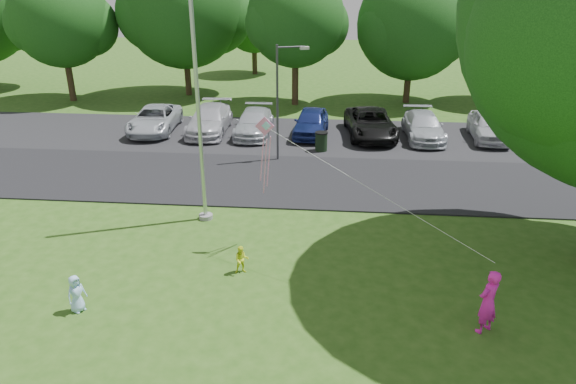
# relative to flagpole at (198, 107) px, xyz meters

# --- Properties ---
(ground) EXTENTS (120.00, 120.00, 0.00)m
(ground) POSITION_rel_flagpole_xyz_m (3.50, -5.00, -4.17)
(ground) COLOR #295215
(ground) RESTS_ON ground
(park_road) EXTENTS (60.00, 6.00, 0.06)m
(park_road) POSITION_rel_flagpole_xyz_m (3.50, 4.00, -4.14)
(park_road) COLOR black
(park_road) RESTS_ON ground
(parking_strip) EXTENTS (42.00, 7.00, 0.06)m
(parking_strip) POSITION_rel_flagpole_xyz_m (3.50, 10.50, -4.14)
(parking_strip) COLOR black
(parking_strip) RESTS_ON ground
(flagpole) EXTENTS (0.50, 0.50, 10.00)m
(flagpole) POSITION_rel_flagpole_xyz_m (0.00, 0.00, 0.00)
(flagpole) COLOR #B7BABF
(flagpole) RESTS_ON ground
(street_lamp) EXTENTS (1.47, 0.62, 5.40)m
(street_lamp) POSITION_rel_flagpole_xyz_m (2.15, 6.61, -0.92)
(street_lamp) COLOR #3F3F44
(street_lamp) RESTS_ON ground
(trash_can) EXTENTS (0.64, 0.64, 1.02)m
(trash_can) POSITION_rel_flagpole_xyz_m (3.98, 8.00, -3.65)
(trash_can) COLOR black
(trash_can) RESTS_ON ground
(tree_row) EXTENTS (64.35, 11.94, 10.88)m
(tree_row) POSITION_rel_flagpole_xyz_m (5.09, 19.23, 1.55)
(tree_row) COLOR #332316
(tree_row) RESTS_ON ground
(horizon_trees) EXTENTS (77.46, 7.20, 7.02)m
(horizon_trees) POSITION_rel_flagpole_xyz_m (7.56, 28.88, 0.14)
(horizon_trees) COLOR #332316
(horizon_trees) RESTS_ON ground
(parked_cars) EXTENTS (20.51, 5.43, 1.48)m
(parked_cars) POSITION_rel_flagpole_xyz_m (3.13, 10.64, -3.40)
(parked_cars) COLOR #B2B7BF
(parked_cars) RESTS_ON ground
(woman) EXTENTS (0.76, 0.72, 1.74)m
(woman) POSITION_rel_flagpole_xyz_m (8.45, -5.68, -3.30)
(woman) COLOR #EF1FB4
(woman) RESTS_ON ground
(child_yellow) EXTENTS (0.49, 0.42, 0.88)m
(child_yellow) POSITION_rel_flagpole_xyz_m (1.95, -3.52, -3.73)
(child_yellow) COLOR #EAFB27
(child_yellow) RESTS_ON ground
(child_blue) EXTENTS (0.56, 0.62, 1.06)m
(child_blue) POSITION_rel_flagpole_xyz_m (-2.06, -5.76, -3.64)
(child_blue) COLOR #A6D3FF
(child_blue) RESTS_ON ground
(kite) EXTENTS (6.28, 4.23, 2.59)m
(kite) POSITION_rel_flagpole_xyz_m (2.64, -1.82, -0.60)
(kite) COLOR pink
(kite) RESTS_ON ground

